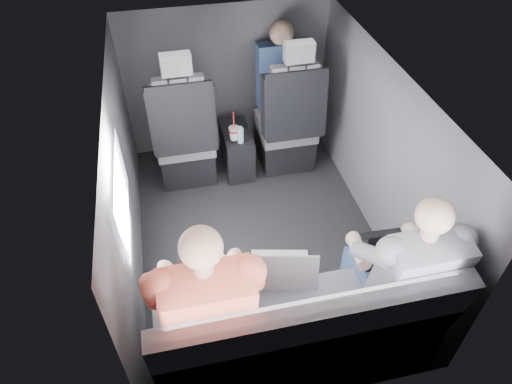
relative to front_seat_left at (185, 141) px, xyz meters
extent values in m
plane|color=black|center=(0.45, -0.84, -0.40)|extent=(2.60, 2.60, 0.00)
plane|color=#B2B2AD|center=(0.45, -0.84, 0.95)|extent=(2.60, 2.60, 0.00)
cube|color=#56565B|center=(-0.45, -0.84, 0.27)|extent=(0.02, 2.60, 1.35)
cube|color=#56565B|center=(1.35, -0.84, 0.27)|extent=(0.02, 2.60, 1.35)
cube|color=#56565B|center=(0.45, 0.46, 0.27)|extent=(1.80, 0.02, 1.35)
cube|color=#56565B|center=(0.45, -2.14, 0.27)|extent=(1.80, 0.02, 1.35)
cube|color=white|center=(-0.43, -1.14, 0.50)|extent=(0.02, 0.75, 0.42)
cube|color=black|center=(0.90, -0.17, 0.40)|extent=(0.35, 0.11, 0.59)
cube|color=black|center=(0.00, 0.08, -0.25)|extent=(0.46, 0.48, 0.30)
cube|color=slate|center=(0.00, 0.06, -0.02)|extent=(0.48, 0.46, 0.14)
cube|color=slate|center=(0.00, -0.14, 0.35)|extent=(0.38, 0.18, 0.61)
cube|color=black|center=(-0.22, -0.14, 0.32)|extent=(0.08, 0.21, 0.53)
cube|color=black|center=(0.22, -0.14, 0.32)|extent=(0.08, 0.21, 0.53)
cube|color=black|center=(0.00, -0.20, 0.34)|extent=(0.50, 0.11, 0.58)
cube|color=slate|center=(0.00, -0.18, 0.79)|extent=(0.22, 0.10, 0.15)
cube|color=black|center=(0.90, 0.08, -0.25)|extent=(0.46, 0.48, 0.30)
cube|color=slate|center=(0.90, 0.06, -0.02)|extent=(0.48, 0.46, 0.14)
cube|color=slate|center=(0.90, -0.14, 0.35)|extent=(0.38, 0.18, 0.61)
cube|color=black|center=(0.68, -0.14, 0.32)|extent=(0.08, 0.21, 0.53)
cube|color=black|center=(1.12, -0.14, 0.32)|extent=(0.08, 0.21, 0.53)
cube|color=black|center=(0.90, -0.20, 0.34)|extent=(0.50, 0.11, 0.58)
cube|color=slate|center=(0.90, -0.18, 0.79)|extent=(0.22, 0.10, 0.15)
cube|color=black|center=(0.45, 0.04, -0.20)|extent=(0.24, 0.48, 0.40)
cylinder|color=black|center=(0.40, -0.08, 0.00)|extent=(0.09, 0.09, 0.01)
cylinder|color=black|center=(0.51, -0.08, 0.00)|extent=(0.09, 0.09, 0.01)
cube|color=slate|center=(0.45, -1.86, -0.18)|extent=(1.60, 0.50, 0.45)
cube|color=slate|center=(0.45, -2.09, 0.28)|extent=(1.60, 0.17, 0.47)
cylinder|color=red|center=(0.41, -0.07, 0.10)|extent=(0.09, 0.09, 0.02)
cylinder|color=white|center=(0.41, -0.07, 0.12)|extent=(0.09, 0.09, 0.01)
cylinder|color=red|center=(0.41, -0.07, 0.20)|extent=(0.01, 0.01, 0.14)
cylinder|color=#B0DBEF|center=(0.46, -0.12, 0.07)|extent=(0.05, 0.05, 0.14)
cylinder|color=#B0DBEF|center=(0.46, -0.12, 0.14)|extent=(0.03, 0.03, 0.02)
cube|color=white|center=(0.01, -1.61, 0.19)|extent=(0.36, 0.33, 0.02)
cube|color=silver|center=(0.01, -1.63, 0.20)|extent=(0.27, 0.22, 0.00)
cube|color=white|center=(0.01, -1.55, 0.20)|extent=(0.10, 0.08, 0.00)
cube|color=white|center=(0.01, -1.75, 0.30)|extent=(0.29, 0.20, 0.21)
cube|color=white|center=(0.01, -1.74, 0.30)|extent=(0.25, 0.17, 0.18)
cube|color=#AFB0B4|center=(0.40, -1.61, 0.19)|extent=(0.38, 0.30, 0.02)
cube|color=silver|center=(0.40, -1.63, 0.20)|extent=(0.29, 0.18, 0.00)
cube|color=#AFB0B4|center=(0.40, -1.54, 0.20)|extent=(0.11, 0.07, 0.00)
cube|color=#AFB0B4|center=(0.40, -1.76, 0.31)|extent=(0.34, 0.14, 0.22)
cube|color=white|center=(0.40, -1.75, 0.30)|extent=(0.30, 0.12, 0.19)
cube|color=black|center=(1.03, -1.59, 0.19)|extent=(0.35, 0.25, 0.02)
cube|color=black|center=(1.03, -1.61, 0.20)|extent=(0.28, 0.14, 0.00)
cube|color=black|center=(1.03, -1.52, 0.20)|extent=(0.10, 0.06, 0.00)
cube|color=black|center=(1.03, -1.74, 0.31)|extent=(0.34, 0.08, 0.22)
cube|color=white|center=(1.03, -1.73, 0.31)|extent=(0.30, 0.07, 0.19)
cube|color=#2E2E32|center=(-0.16, -1.74, 0.12)|extent=(0.16, 0.47, 0.14)
cube|color=#2E2E32|center=(0.07, -1.74, 0.12)|extent=(0.16, 0.47, 0.14)
cube|color=#2E2E32|center=(-0.16, -1.49, -0.18)|extent=(0.14, 0.14, 0.45)
cube|color=#2E2E32|center=(0.07, -1.49, -0.18)|extent=(0.14, 0.14, 0.45)
cube|color=#B84E3C|center=(-0.05, -1.94, 0.38)|extent=(0.43, 0.29, 0.59)
sphere|color=tan|center=(-0.05, -1.91, 0.80)|extent=(0.19, 0.19, 0.19)
cylinder|color=tan|center=(-0.26, -1.66, 0.29)|extent=(0.12, 0.30, 0.13)
cylinder|color=tan|center=(0.17, -1.66, 0.29)|extent=(0.12, 0.30, 0.13)
cube|color=navy|center=(0.94, -1.74, 0.11)|extent=(0.15, 0.44, 0.13)
cube|color=navy|center=(1.17, -1.74, 0.11)|extent=(0.15, 0.44, 0.13)
cube|color=navy|center=(0.94, -1.51, -0.18)|extent=(0.13, 0.13, 0.45)
cube|color=navy|center=(1.17, -1.51, -0.18)|extent=(0.13, 0.13, 0.45)
cube|color=slate|center=(1.05, -1.94, 0.36)|extent=(0.40, 0.27, 0.55)
sphere|color=#CDA58C|center=(1.05, -1.91, 0.76)|extent=(0.18, 0.18, 0.18)
cylinder|color=#CDA58C|center=(0.85, -1.66, 0.27)|extent=(0.11, 0.28, 0.12)
cylinder|color=#CDA58C|center=(1.26, -1.66, 0.27)|extent=(0.11, 0.28, 0.12)
cube|color=navy|center=(0.89, 0.24, 0.38)|extent=(0.40, 0.26, 0.58)
sphere|color=tan|center=(0.89, 0.26, 0.75)|extent=(0.20, 0.20, 0.20)
cube|color=navy|center=(0.89, 0.30, 0.09)|extent=(0.34, 0.40, 0.12)
camera|label=1|loc=(-0.09, -3.20, 2.28)|focal=32.00mm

